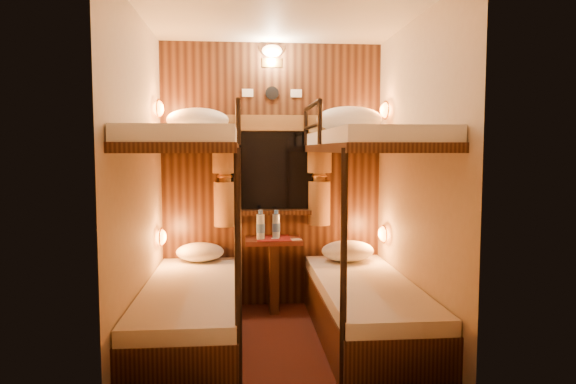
{
  "coord_description": "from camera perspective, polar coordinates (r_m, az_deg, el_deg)",
  "views": [
    {
      "loc": [
        -0.27,
        -3.67,
        1.44
      ],
      "look_at": [
        0.07,
        0.15,
        1.12
      ],
      "focal_mm": 32.0,
      "sensor_mm": 36.0,
      "label": 1
    }
  ],
  "objects": [
    {
      "name": "floor",
      "position": [
        3.95,
        -0.83,
        -16.64
      ],
      "size": [
        2.1,
        2.1,
        0.0
      ],
      "primitive_type": "plane",
      "color": "#370F0F",
      "rests_on": "ground"
    },
    {
      "name": "ceiling",
      "position": [
        3.8,
        -0.87,
        19.36
      ],
      "size": [
        2.1,
        2.1,
        0.0
      ],
      "primitive_type": "plane",
      "rotation": [
        3.14,
        0.0,
        0.0
      ],
      "color": "silver",
      "rests_on": "wall_back"
    },
    {
      "name": "wall_back",
      "position": [
        4.73,
        -1.79,
        1.82
      ],
      "size": [
        2.4,
        0.0,
        2.4
      ],
      "primitive_type": "plane",
      "rotation": [
        1.57,
        0.0,
        0.0
      ],
      "color": "#C6B293",
      "rests_on": "floor"
    },
    {
      "name": "wall_front",
      "position": [
        2.64,
        0.83,
        -0.46
      ],
      "size": [
        2.4,
        0.0,
        2.4
      ],
      "primitive_type": "plane",
      "rotation": [
        -1.57,
        0.0,
        0.0
      ],
      "color": "#C6B293",
      "rests_on": "floor"
    },
    {
      "name": "wall_left",
      "position": [
        3.75,
        -16.28,
        0.88
      ],
      "size": [
        0.0,
        2.4,
        2.4
      ],
      "primitive_type": "plane",
      "rotation": [
        1.57,
        0.0,
        1.57
      ],
      "color": "#C6B293",
      "rests_on": "floor"
    },
    {
      "name": "wall_right",
      "position": [
        3.89,
        14.01,
        1.06
      ],
      "size": [
        0.0,
        2.4,
        2.4
      ],
      "primitive_type": "plane",
      "rotation": [
        1.57,
        0.0,
        -1.57
      ],
      "color": "#C6B293",
      "rests_on": "floor"
    },
    {
      "name": "back_panel",
      "position": [
        4.72,
        -1.78,
        1.81
      ],
      "size": [
        2.0,
        0.03,
        2.4
      ],
      "primitive_type": "cube",
      "color": "black",
      "rests_on": "floor"
    },
    {
      "name": "bunk_left",
      "position": [
        3.86,
        -10.66,
        -8.55
      ],
      "size": [
        0.72,
        1.9,
        1.82
      ],
      "color": "black",
      "rests_on": "floor"
    },
    {
      "name": "bunk_right",
      "position": [
        3.95,
        8.6,
        -8.22
      ],
      "size": [
        0.72,
        1.9,
        1.82
      ],
      "color": "black",
      "rests_on": "floor"
    },
    {
      "name": "window",
      "position": [
        4.69,
        -1.76,
        1.56
      ],
      "size": [
        1.0,
        0.12,
        0.79
      ],
      "color": "black",
      "rests_on": "back_panel"
    },
    {
      "name": "curtains",
      "position": [
        4.65,
        -1.73,
        2.55
      ],
      "size": [
        1.1,
        0.22,
        1.0
      ],
      "color": "brown",
      "rests_on": "back_panel"
    },
    {
      "name": "back_fixtures",
      "position": [
        4.75,
        -1.79,
        14.5
      ],
      "size": [
        0.54,
        0.09,
        0.48
      ],
      "color": "black",
      "rests_on": "back_panel"
    },
    {
      "name": "reading_lamps",
      "position": [
        4.38,
        -1.53,
        2.11
      ],
      "size": [
        2.0,
        0.2,
        1.25
      ],
      "color": "orange",
      "rests_on": "wall_left"
    },
    {
      "name": "table",
      "position": [
        4.64,
        -1.62,
        -8.03
      ],
      "size": [
        0.5,
        0.34,
        0.66
      ],
      "color": "#5B2114",
      "rests_on": "floor"
    },
    {
      "name": "bottle_left",
      "position": [
        4.52,
        -3.07,
        -3.88
      ],
      "size": [
        0.08,
        0.08,
        0.26
      ],
      "rotation": [
        0.0,
        0.0,
        -0.42
      ],
      "color": "#99BFE5",
      "rests_on": "table"
    },
    {
      "name": "bottle_right",
      "position": [
        4.59,
        -1.32,
        -3.8
      ],
      "size": [
        0.07,
        0.07,
        0.25
      ],
      "rotation": [
        0.0,
        0.0,
        0.36
      ],
      "color": "#99BFE5",
      "rests_on": "table"
    },
    {
      "name": "sachet_a",
      "position": [
        4.53,
        0.87,
        -5.28
      ],
      "size": [
        0.1,
        0.09,
        0.01
      ],
      "primitive_type": "cube",
      "rotation": [
        0.0,
        0.0,
        0.3
      ],
      "color": "silver",
      "rests_on": "table"
    },
    {
      "name": "sachet_b",
      "position": [
        4.57,
        -1.45,
        -5.2
      ],
      "size": [
        0.07,
        0.06,
        0.01
      ],
      "primitive_type": "cube",
      "rotation": [
        0.0,
        0.0,
        -0.08
      ],
      "color": "silver",
      "rests_on": "table"
    },
    {
      "name": "pillow_lower_left",
      "position": [
        4.62,
        -9.74,
        -6.58
      ],
      "size": [
        0.42,
        0.3,
        0.17
      ],
      "primitive_type": "ellipsoid",
      "color": "silver",
      "rests_on": "bunk_left"
    },
    {
      "name": "pillow_lower_right",
      "position": [
        4.59,
        6.64,
        -6.52
      ],
      "size": [
        0.46,
        0.33,
        0.18
      ],
      "primitive_type": "ellipsoid",
      "color": "silver",
      "rests_on": "bunk_right"
    },
    {
      "name": "pillow_upper_left",
      "position": [
        4.48,
        -10.01,
        7.87
      ],
      "size": [
        0.53,
        0.38,
        0.21
      ],
      "primitive_type": "ellipsoid",
      "color": "silver",
      "rests_on": "bunk_left"
    },
    {
      "name": "pillow_upper_right",
      "position": [
        4.5,
        6.82,
        8.01
      ],
      "size": [
        0.57,
        0.41,
        0.22
      ],
      "primitive_type": "ellipsoid",
      "color": "silver",
      "rests_on": "bunk_right"
    }
  ]
}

